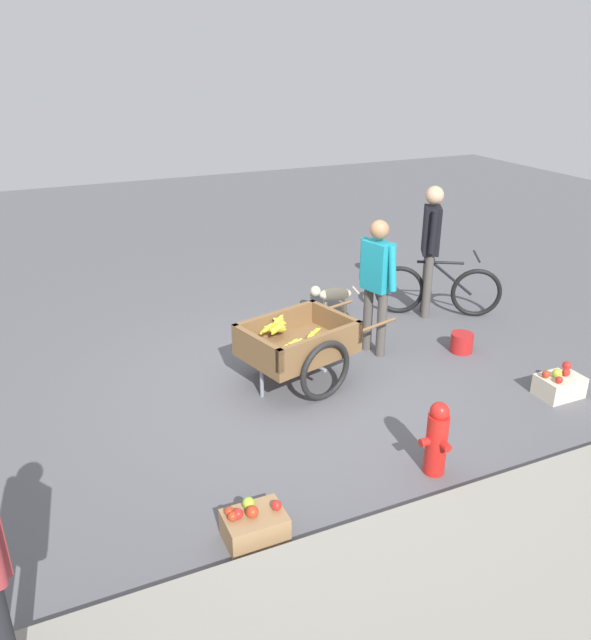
{
  "coord_description": "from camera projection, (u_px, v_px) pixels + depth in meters",
  "views": [
    {
      "loc": [
        2.35,
        5.27,
        3.27
      ],
      "look_at": [
        -0.03,
        -0.03,
        0.75
      ],
      "focal_mm": 35.1,
      "sensor_mm": 36.0,
      "label": 1
    }
  ],
  "objects": [
    {
      "name": "ground_plane",
      "position": [
        294.0,
        387.0,
        6.6
      ],
      "size": [
        24.0,
        24.0,
        0.0
      ],
      "primitive_type": "plane",
      "color": "#56565B"
    },
    {
      "name": "curb_strip",
      "position": [
        523.0,
        632.0,
        3.75
      ],
      "size": [
        12.0,
        2.4,
        0.12
      ],
      "primitive_type": "cube",
      "color": "gray",
      "rests_on": "ground"
    },
    {
      "name": "fruit_cart",
      "position": [
        298.0,
        345.0,
        6.51
      ],
      "size": [
        1.79,
        1.17,
        0.71
      ],
      "color": "brown",
      "rests_on": "ground"
    },
    {
      "name": "vendor_person",
      "position": [
        377.0,
        276.0,
        6.98
      ],
      "size": [
        0.28,
        0.54,
        1.58
      ],
      "color": "#4C4742",
      "rests_on": "ground"
    },
    {
      "name": "bicycle",
      "position": [
        438.0,
        290.0,
        8.25
      ],
      "size": [
        1.46,
        0.89,
        0.85
      ],
      "color": "black",
      "rests_on": "ground"
    },
    {
      "name": "cyclist_person",
      "position": [
        431.0,
        239.0,
        7.99
      ],
      "size": [
        0.34,
        0.51,
        1.72
      ],
      "color": "#4C4742",
      "rests_on": "ground"
    },
    {
      "name": "dog",
      "position": [
        332.0,
        294.0,
        8.33
      ],
      "size": [
        0.66,
        0.29,
        0.4
      ],
      "color": "beige",
      "rests_on": "ground"
    },
    {
      "name": "fire_hydrant",
      "position": [
        437.0,
        438.0,
        5.13
      ],
      "size": [
        0.25,
        0.25,
        0.67
      ],
      "color": "red",
      "rests_on": "ground"
    },
    {
      "name": "plastic_bucket",
      "position": [
        462.0,
        343.0,
        7.32
      ],
      "size": [
        0.26,
        0.26,
        0.23
      ],
      "primitive_type": "cylinder",
      "color": "#B21E1E",
      "rests_on": "ground"
    },
    {
      "name": "apple_crate",
      "position": [
        559.0,
        385.0,
        6.38
      ],
      "size": [
        0.44,
        0.32,
        0.32
      ],
      "color": "beige",
      "rests_on": "ground"
    },
    {
      "name": "mixed_fruit_crate",
      "position": [
        254.0,
        525.0,
        4.5
      ],
      "size": [
        0.44,
        0.32,
        0.31
      ],
      "color": "#99754C",
      "rests_on": "ground"
    }
  ]
}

